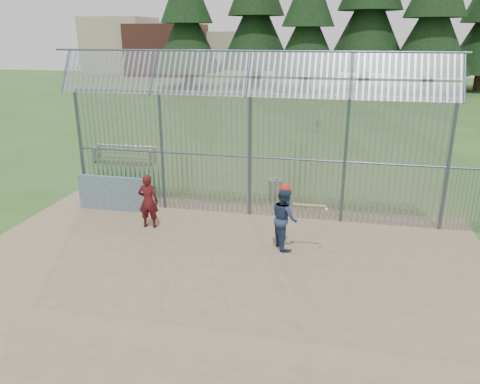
% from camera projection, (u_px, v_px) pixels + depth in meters
% --- Properties ---
extents(ground, '(120.00, 120.00, 0.00)m').
position_uv_depth(ground, '(224.00, 262.00, 12.47)').
color(ground, '#2D511E').
rests_on(ground, ground).
extents(dirt_infield, '(14.00, 10.00, 0.02)m').
position_uv_depth(dirt_infield, '(220.00, 270.00, 12.00)').
color(dirt_infield, '#756047').
rests_on(dirt_infield, ground).
extents(dugout_wall, '(2.50, 0.12, 1.20)m').
position_uv_depth(dugout_wall, '(113.00, 193.00, 15.86)').
color(dugout_wall, '#38566B').
rests_on(dugout_wall, dirt_infield).
extents(batter, '(0.99, 1.07, 1.76)m').
position_uv_depth(batter, '(284.00, 218.00, 13.01)').
color(batter, navy).
rests_on(batter, dirt_infield).
extents(onlooker, '(0.66, 0.47, 1.70)m').
position_uv_depth(onlooker, '(148.00, 201.00, 14.40)').
color(onlooker, maroon).
rests_on(onlooker, dirt_infield).
extents(bg_kid_seated, '(0.56, 0.47, 0.90)m').
position_uv_depth(bg_kid_seated, '(318.00, 125.00, 28.56)').
color(bg_kid_seated, slate).
rests_on(bg_kid_seated, ground).
extents(batting_gear, '(1.33, 0.54, 0.56)m').
position_uv_depth(batting_gear, '(290.00, 192.00, 12.70)').
color(batting_gear, red).
rests_on(batting_gear, ground).
extents(trash_can, '(0.56, 0.56, 0.82)m').
position_uv_depth(trash_can, '(276.00, 189.00, 17.10)').
color(trash_can, gray).
rests_on(trash_can, ground).
extents(bleacher, '(3.00, 0.95, 0.72)m').
position_uv_depth(bleacher, '(124.00, 154.00, 21.94)').
color(bleacher, slate).
rests_on(bleacher, ground).
extents(backstop_fence, '(20.09, 0.81, 5.30)m').
position_uv_depth(backstop_fence, '(307.00, 149.00, 14.52)').
color(backstop_fence, '#47566B').
rests_on(backstop_fence, ground).
extents(distant_buildings, '(26.50, 10.50, 8.00)m').
position_uv_depth(distant_buildings, '(163.00, 49.00, 68.20)').
color(distant_buildings, brown).
rests_on(distant_buildings, ground).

